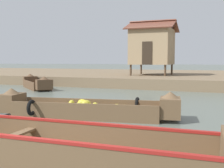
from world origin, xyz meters
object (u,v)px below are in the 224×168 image
at_px(banana_boat, 86,108).
at_px(viewer_boat, 64,145).
at_px(cargo_boat_upstream, 37,84).
at_px(stilt_house_left, 152,46).

distance_m(banana_boat, viewer_boat, 4.05).
xyz_separation_m(viewer_boat, cargo_boat_upstream, (-8.98, 11.31, 0.03)).
bearing_deg(banana_boat, viewer_boat, -69.20).
relative_size(banana_boat, viewer_boat, 0.93).
bearing_deg(viewer_boat, stilt_house_left, 98.15).
distance_m(cargo_boat_upstream, stilt_house_left, 10.05).
distance_m(viewer_boat, cargo_boat_upstream, 14.44).
relative_size(banana_boat, cargo_boat_upstream, 1.47).
height_order(banana_boat, stilt_house_left, stilt_house_left).
height_order(viewer_boat, cargo_boat_upstream, viewer_boat).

